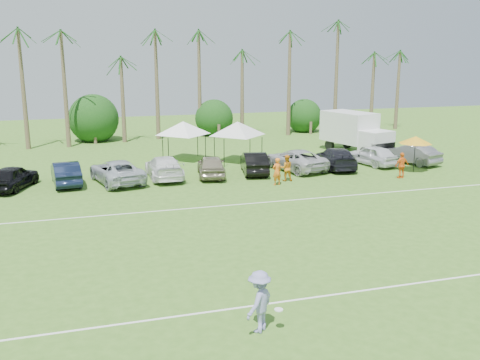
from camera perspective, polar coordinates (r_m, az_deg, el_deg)
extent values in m
plane|color=#3F6D20|center=(17.38, 10.49, -14.99)|extent=(120.00, 120.00, 0.00)
cube|color=white|center=(18.98, 7.69, -12.33)|extent=(80.00, 0.10, 0.01)
cube|color=white|center=(29.62, -1.87, -2.76)|extent=(80.00, 0.10, 0.01)
cone|color=brown|center=(51.85, -22.19, 8.77)|extent=(0.44, 0.44, 10.00)
cone|color=brown|center=(51.61, -17.76, 9.65)|extent=(0.44, 0.44, 11.00)
cone|color=brown|center=(51.80, -13.18, 8.27)|extent=(0.44, 0.44, 8.00)
cone|color=brown|center=(52.17, -8.77, 9.05)|extent=(0.44, 0.44, 9.00)
cone|color=brown|center=(52.84, -4.43, 9.76)|extent=(0.44, 0.44, 10.00)
cone|color=brown|center=(53.81, -0.21, 10.39)|extent=(0.44, 0.44, 11.00)
cone|color=brown|center=(55.53, 4.80, 8.88)|extent=(0.44, 0.44, 8.00)
cone|color=brown|center=(57.50, 9.52, 9.39)|extent=(0.44, 0.44, 9.00)
cone|color=brown|center=(59.84, 13.91, 9.82)|extent=(0.44, 0.44, 10.00)
cone|color=brown|center=(61.93, 17.18, 10.18)|extent=(0.44, 0.44, 11.00)
cylinder|color=brown|center=(53.08, -15.23, 4.68)|extent=(0.30, 0.30, 1.40)
sphere|color=#103B10|center=(52.93, -15.30, 5.86)|extent=(4.00, 4.00, 4.00)
cylinder|color=brown|center=(54.69, -2.52, 5.37)|extent=(0.30, 0.30, 1.40)
sphere|color=#103B10|center=(54.55, -2.54, 6.51)|extent=(4.00, 4.00, 4.00)
cylinder|color=brown|center=(57.93, 7.16, 5.72)|extent=(0.30, 0.30, 1.40)
sphere|color=#103B10|center=(57.80, 7.19, 6.80)|extent=(4.00, 4.00, 4.00)
imported|color=orange|center=(34.20, 3.96, 0.91)|extent=(0.73, 0.57, 1.77)
imported|color=orange|center=(35.38, 4.96, 1.29)|extent=(0.96, 0.82, 1.74)
imported|color=orange|center=(37.62, 16.88, 1.50)|extent=(1.06, 0.50, 1.77)
cube|color=white|center=(47.05, 11.55, 5.56)|extent=(3.68, 5.22, 2.57)
cube|color=white|center=(44.87, 14.33, 3.73)|extent=(2.76, 2.39, 2.16)
cube|color=black|center=(44.39, 15.02, 3.19)|extent=(2.36, 0.90, 1.03)
cube|color=#E5590C|center=(47.99, 12.66, 5.10)|extent=(0.44, 1.60, 0.92)
cylinder|color=black|center=(44.39, 13.17, 2.89)|extent=(0.53, 0.97, 0.92)
cylinder|color=black|center=(45.84, 15.01, 3.10)|extent=(0.53, 0.97, 0.92)
cylinder|color=black|center=(47.51, 9.53, 3.72)|extent=(0.53, 0.97, 0.92)
cylinder|color=black|center=(48.87, 11.37, 3.90)|extent=(0.53, 0.97, 0.92)
cylinder|color=black|center=(40.86, -7.64, 3.05)|extent=(0.06, 0.06, 2.05)
cylinder|color=black|center=(41.39, -3.70, 3.27)|extent=(0.06, 0.06, 2.05)
cylinder|color=black|center=(43.66, -8.25, 3.68)|extent=(0.06, 0.06, 2.05)
cylinder|color=black|center=(44.17, -4.54, 3.89)|extent=(0.06, 0.06, 2.05)
pyramid|color=white|center=(42.20, -6.10, 6.24)|extent=(4.44, 4.44, 1.03)
cylinder|color=black|center=(39.63, -1.71, 2.89)|extent=(0.06, 0.06, 2.11)
cylinder|color=black|center=(40.49, 2.35, 3.11)|extent=(0.06, 0.06, 2.11)
cylinder|color=black|center=(42.46, -2.75, 3.58)|extent=(0.06, 0.06, 2.11)
cylinder|color=black|center=(43.26, 1.07, 3.77)|extent=(0.06, 0.06, 2.11)
pyramid|color=silver|center=(41.13, -0.26, 6.25)|extent=(4.56, 4.56, 1.06)
cylinder|color=black|center=(39.87, 18.11, 2.45)|extent=(0.05, 0.05, 2.31)
cone|color=gold|center=(39.68, 18.23, 4.09)|extent=(2.31, 2.31, 0.53)
imported|color=#8A8AC3|center=(16.39, 2.08, -12.82)|extent=(1.40, 1.36, 1.92)
cylinder|color=white|center=(16.54, 4.15, -13.63)|extent=(0.27, 0.27, 0.03)
imported|color=black|center=(36.01, -23.12, 0.28)|extent=(3.23, 4.78, 1.51)
imported|color=#111B31|center=(36.06, -18.08, 0.72)|extent=(2.09, 4.73, 1.51)
imported|color=#B4BCC3|center=(35.67, -13.02, 0.90)|extent=(3.68, 5.86, 1.51)
imported|color=white|center=(36.43, -8.11, 1.36)|extent=(2.16, 5.22, 1.51)
imported|color=gray|center=(36.57, -3.09, 1.52)|extent=(2.52, 4.67, 1.51)
imported|color=black|center=(37.62, 1.52, 1.87)|extent=(2.45, 4.81, 1.51)
imported|color=silver|center=(38.86, 5.88, 2.17)|extent=(3.78, 5.89, 1.51)
imported|color=black|center=(39.95, 10.21, 2.33)|extent=(3.02, 5.50, 1.51)
imported|color=white|center=(41.64, 13.98, 2.59)|extent=(2.64, 4.70, 1.51)
imported|color=slate|center=(43.04, 17.85, 2.68)|extent=(2.82, 4.85, 1.51)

